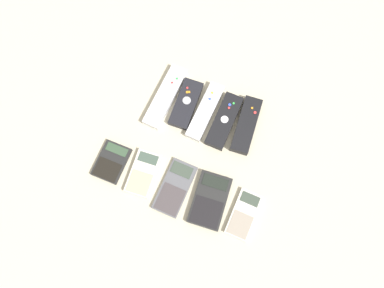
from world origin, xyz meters
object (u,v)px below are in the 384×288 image
remote_4 (246,125)px  calculator_3 (210,200)px  remote_0 (165,97)px  calculator_4 (244,214)px  calculator_2 (174,187)px  remote_2 (206,111)px  remote_1 (186,104)px  remote_3 (224,121)px  calculator_0 (112,162)px  calculator_1 (143,173)px

remote_4 → calculator_3: (-0.02, -0.24, -0.00)m
remote_4 → calculator_3: remote_4 is taller
remote_0 → calculator_4: bearing=-32.6°
calculator_2 → remote_2: bearing=91.8°
remote_1 → remote_4: bearing=-1.7°
remote_0 → remote_4: size_ratio=1.19×
remote_0 → remote_3: same height
remote_3 → remote_4: bearing=11.3°
remote_3 → remote_0: bearing=179.6°
remote_3 → calculator_3: (0.04, -0.23, -0.00)m
remote_3 → calculator_0: remote_3 is taller
remote_2 → remote_3: 0.06m
remote_3 → calculator_0: (-0.26, -0.23, -0.01)m
remote_2 → calculator_1: remote_2 is taller
calculator_0 → calculator_3: (0.30, -0.00, 0.00)m
remote_2 → calculator_3: bearing=-63.0°
calculator_0 → calculator_2: bearing=0.1°
remote_1 → calculator_0: (-0.13, -0.24, -0.00)m
remote_0 → remote_1: remote_0 is taller
remote_3 → calculator_4: remote_3 is taller
calculator_0 → calculator_3: 0.30m
remote_4 → calculator_4: 0.26m
remote_4 → calculator_3: 0.24m
remote_1 → remote_3: remote_3 is taller
remote_3 → remote_4: size_ratio=0.99×
remote_0 → remote_1: size_ratio=1.34×
calculator_3 → calculator_2: bearing=177.2°
remote_0 → remote_1: 0.07m
remote_3 → calculator_0: size_ratio=1.54×
calculator_2 → calculator_4: bearing=2.2°
remote_0 → calculator_2: size_ratio=1.31×
remote_1 → calculator_1: (-0.04, -0.24, -0.00)m
remote_3 → calculator_4: (0.14, -0.23, -0.00)m
remote_1 → calculator_0: remote_1 is taller
calculator_2 → calculator_3: bearing=3.4°
remote_2 → calculator_0: bearing=-125.7°
calculator_2 → remote_4: bearing=64.7°
remote_3 → calculator_0: 0.35m
calculator_0 → calculator_2: (0.19, -0.00, -0.00)m
remote_1 → calculator_4: remote_1 is taller
calculator_1 → calculator_4: size_ratio=0.98×
remote_2 → calculator_2: size_ratio=1.18×
calculator_1 → calculator_4: bearing=-4.5°
remote_1 → remote_2: size_ratio=0.82×
remote_4 → calculator_2: size_ratio=1.10×
calculator_1 → calculator_3: bearing=-4.3°
remote_1 → calculator_2: size_ratio=0.98×
remote_0 → calculator_3: (0.23, -0.24, -0.00)m
calculator_0 → remote_0: bearing=75.3°
remote_0 → remote_1: bearing=4.9°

